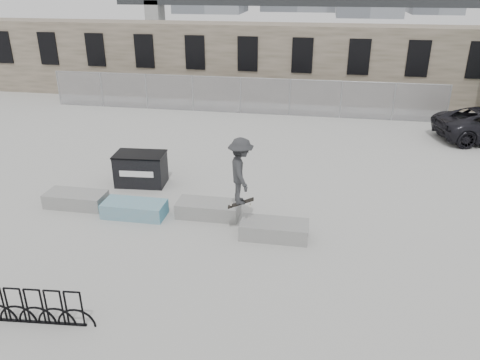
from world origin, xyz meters
name	(u,v)px	position (x,y,z in m)	size (l,w,h in m)	color
ground	(173,215)	(0.00, 0.00, 0.00)	(120.00, 120.00, 0.00)	#AEAEA9
stone_wall	(251,62)	(0.00, 16.24, 2.26)	(36.00, 2.58, 4.50)	#685D4C
chainlink_fence	(240,95)	(0.00, 12.50, 1.04)	(22.06, 0.06, 2.02)	gray
planter_far_left	(76,199)	(-3.40, 0.07, 0.26)	(2.00, 0.90, 0.48)	gray
planter_center_left	(134,208)	(-1.20, -0.25, 0.26)	(2.00, 0.90, 0.48)	teal
planter_center_right	(208,208)	(1.13, 0.17, 0.26)	(2.00, 0.90, 0.48)	gray
planter_offset	(274,229)	(3.37, -0.80, 0.26)	(2.00, 0.90, 0.48)	gray
dumpster	(141,169)	(-1.90, 2.19, 0.60)	(1.90, 1.25, 1.20)	black
bike_rack	(25,306)	(-1.63, -5.49, 0.44)	(3.13, 0.32, 0.90)	black
truss_bridge	(371,1)	(10.00, 55.00, 4.13)	(70.00, 3.00, 9.80)	#2D3033
skateboarder	(241,171)	(2.36, -0.75, 2.02)	(1.10, 1.44, 2.15)	#2C2D2F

